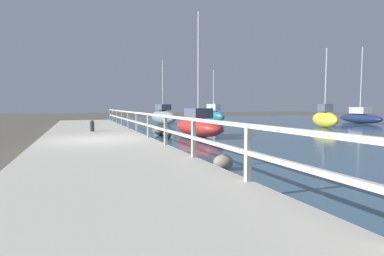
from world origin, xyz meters
The scene contains 12 objects.
ground_plane centered at (0.00, 0.00, 0.00)m, with size 120.00×120.00×0.00m, color #4C473D.
dock_walkway centered at (0.00, 0.00, 0.15)m, with size 4.50×36.00×0.31m.
railing centered at (2.15, 0.00, 1.02)m, with size 0.10×32.50×1.05m.
boulder_water_edge centered at (2.83, -5.80, 0.20)m, with size 0.53×0.48×0.40m.
boulder_near_dock centered at (3.64, 2.22, 0.18)m, with size 0.47×0.42×0.35m.
boulder_upstream centered at (3.71, 3.83, 0.28)m, with size 0.74×0.67×0.56m.
mooring_bollard centered at (0.01, 4.17, 0.61)m, with size 0.22×0.22×0.60m.
sailboat_red centered at (5.44, 2.34, 0.61)m, with size 2.11×4.49×6.67m.
sailboat_gray centered at (6.52, 13.48, 0.73)m, with size 1.75×5.49×5.73m.
sailboat_teal centered at (11.65, 13.67, 0.76)m, with size 1.56×3.27×5.14m.
sailboat_yellow centered at (17.21, 5.25, 0.73)m, with size 2.18×4.00×6.09m.
sailboat_navy centered at (24.76, 8.44, 0.60)m, with size 2.59×5.91×7.24m.
Camera 1 is at (-0.70, -12.73, 1.67)m, focal length 28.00 mm.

